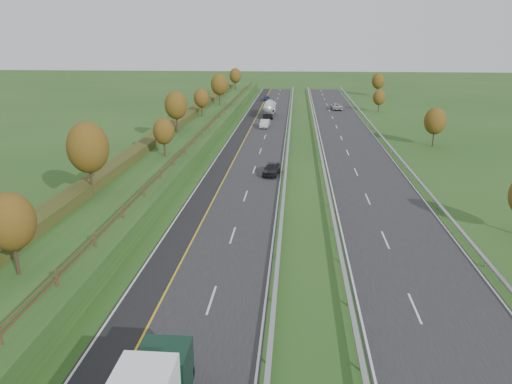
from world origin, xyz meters
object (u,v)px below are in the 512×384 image
(car_dark_near, at_px, (272,169))
(car_silver_mid, at_px, (265,123))
(car_small_far, at_px, (267,99))
(road_tanker, at_px, (269,108))
(car_oncoming, at_px, (336,107))

(car_dark_near, xyz_separation_m, car_silver_mid, (-3.22, 36.42, -0.00))
(car_dark_near, distance_m, car_small_far, 80.81)
(road_tanker, distance_m, car_silver_mid, 15.52)
(car_dark_near, bearing_deg, road_tanker, 101.43)
(car_silver_mid, distance_m, car_oncoming, 32.06)
(car_small_far, bearing_deg, car_silver_mid, -92.88)
(road_tanker, relative_size, car_silver_mid, 2.29)
(road_tanker, bearing_deg, car_dark_near, -86.47)
(car_dark_near, relative_size, car_oncoming, 0.85)
(car_dark_near, height_order, car_small_far, car_dark_near)
(car_silver_mid, bearing_deg, road_tanker, 93.33)
(road_tanker, bearing_deg, car_silver_mid, -90.05)
(road_tanker, relative_size, car_dark_near, 2.36)
(road_tanker, bearing_deg, car_oncoming, 36.26)
(car_small_far, bearing_deg, road_tanker, -91.33)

